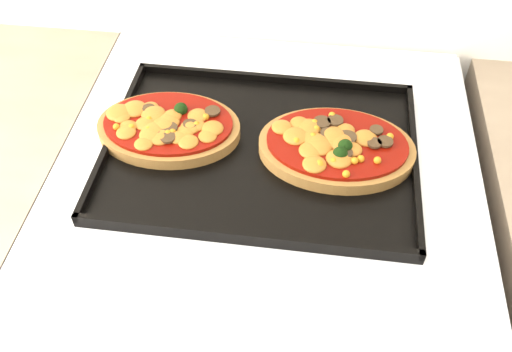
% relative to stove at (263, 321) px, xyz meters
% --- Properties ---
extents(stove, '(0.60, 0.60, 0.91)m').
position_rel_stove_xyz_m(stove, '(0.00, 0.00, 0.00)').
color(stove, silver).
rests_on(stove, floor).
extents(baking_tray, '(0.43, 0.32, 0.02)m').
position_rel_stove_xyz_m(baking_tray, '(-0.01, 0.01, 0.47)').
color(baking_tray, black).
rests_on(baking_tray, stove).
extents(pizza_left, '(0.21, 0.15, 0.03)m').
position_rel_stove_xyz_m(pizza_left, '(-0.14, 0.03, 0.48)').
color(pizza_left, '#A06D37').
rests_on(pizza_left, baking_tray).
extents(pizza_right, '(0.22, 0.15, 0.03)m').
position_rel_stove_xyz_m(pizza_right, '(0.10, 0.02, 0.48)').
color(pizza_right, '#A06D37').
rests_on(pizza_right, baking_tray).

